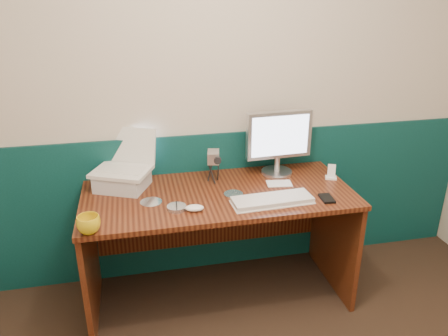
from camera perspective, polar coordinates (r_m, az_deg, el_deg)
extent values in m
cube|color=beige|center=(2.80, 0.58, 9.56)|extent=(3.50, 0.04, 2.50)
cube|color=#072F2F|center=(3.04, 0.58, -4.38)|extent=(3.48, 0.02, 1.00)
cube|color=#351209|center=(2.78, -0.66, -10.24)|extent=(1.60, 0.70, 0.75)
cube|color=silver|center=(2.70, -13.12, -1.61)|extent=(0.36, 0.34, 0.10)
cube|color=silver|center=(2.49, 6.32, -4.25)|extent=(0.46, 0.17, 0.03)
ellipsoid|color=silver|center=(2.53, 8.01, -3.74)|extent=(0.11, 0.09, 0.03)
ellipsoid|color=white|center=(2.39, -3.89, -5.23)|extent=(0.11, 0.07, 0.03)
imported|color=gold|center=(2.27, -17.26, -7.05)|extent=(0.14, 0.14, 0.09)
cylinder|color=silver|center=(2.41, -6.21, -5.18)|extent=(0.11, 0.11, 0.02)
cylinder|color=silver|center=(2.52, -9.50, -4.37)|extent=(0.13, 0.13, 0.00)
cylinder|color=silver|center=(2.58, 1.24, -3.37)|extent=(0.11, 0.11, 0.00)
cylinder|color=black|center=(2.62, 8.42, -3.12)|extent=(0.11, 0.09, 0.01)
cube|color=white|center=(2.73, 7.22, -2.02)|extent=(0.17, 0.12, 0.00)
cube|color=white|center=(2.86, 13.77, -1.23)|extent=(0.09, 0.08, 0.01)
cube|color=white|center=(2.84, 13.86, -0.34)|extent=(0.05, 0.04, 0.08)
cube|color=black|center=(2.58, 13.28, -3.88)|extent=(0.08, 0.12, 0.01)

